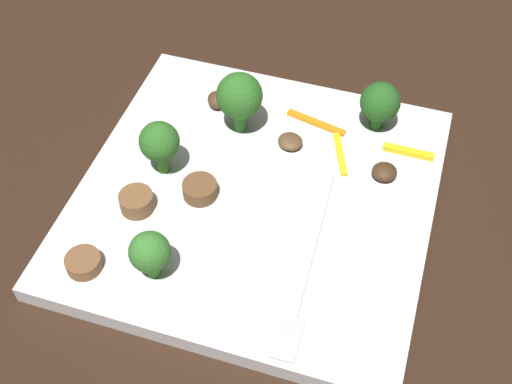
% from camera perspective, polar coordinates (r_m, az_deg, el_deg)
% --- Properties ---
extents(ground_plane, '(1.40, 1.40, 0.00)m').
position_cam_1_polar(ground_plane, '(0.58, 0.00, -1.02)').
color(ground_plane, black).
extents(plate, '(0.29, 0.29, 0.02)m').
position_cam_1_polar(plate, '(0.57, 0.00, -0.51)').
color(plate, white).
rests_on(plate, ground_plane).
extents(fork, '(0.18, 0.02, 0.00)m').
position_cam_1_polar(fork, '(0.52, 4.19, -6.67)').
color(fork, silver).
rests_on(fork, plate).
extents(broccoli_floret_0, '(0.04, 0.04, 0.05)m').
position_cam_1_polar(broccoli_floret_0, '(0.61, 10.40, 7.39)').
color(broccoli_floret_0, '#296420').
rests_on(broccoli_floret_0, plate).
extents(broccoli_floret_1, '(0.03, 0.03, 0.04)m').
position_cam_1_polar(broccoli_floret_1, '(0.50, -8.92, -5.08)').
color(broccoli_floret_1, '#408630').
rests_on(broccoli_floret_1, plate).
extents(broccoli_floret_2, '(0.03, 0.03, 0.05)m').
position_cam_1_polar(broccoli_floret_2, '(0.56, -8.19, 4.01)').
color(broccoli_floret_2, '#347525').
rests_on(broccoli_floret_2, plate).
extents(broccoli_floret_3, '(0.04, 0.04, 0.06)m').
position_cam_1_polar(broccoli_floret_3, '(0.59, -1.40, 8.03)').
color(broccoli_floret_3, '#347525').
rests_on(broccoli_floret_3, plate).
extents(sausage_slice_0, '(0.03, 0.03, 0.01)m').
position_cam_1_polar(sausage_slice_0, '(0.56, -4.74, 0.22)').
color(sausage_slice_0, brown).
rests_on(sausage_slice_0, plate).
extents(sausage_slice_1, '(0.03, 0.03, 0.01)m').
position_cam_1_polar(sausage_slice_1, '(0.53, -14.30, -5.80)').
color(sausage_slice_1, brown).
rests_on(sausage_slice_1, plate).
extents(sausage_slice_2, '(0.04, 0.04, 0.02)m').
position_cam_1_polar(sausage_slice_2, '(0.56, -10.01, -0.81)').
color(sausage_slice_2, brown).
rests_on(sausage_slice_2, plate).
extents(mushroom_0, '(0.03, 0.03, 0.01)m').
position_cam_1_polar(mushroom_0, '(0.60, 2.90, 4.27)').
color(mushroom_0, brown).
rests_on(mushroom_0, plate).
extents(mushroom_1, '(0.03, 0.02, 0.01)m').
position_cam_1_polar(mushroom_1, '(0.64, -3.35, 7.73)').
color(mushroom_1, '#4C331E').
rests_on(mushroom_1, plate).
extents(mushroom_2, '(0.03, 0.03, 0.01)m').
position_cam_1_polar(mushroom_2, '(0.58, 10.75, 1.68)').
color(mushroom_2, '#422B19').
rests_on(mushroom_2, plate).
extents(pepper_strip_0, '(0.01, 0.04, 0.00)m').
position_cam_1_polar(pepper_strip_0, '(0.61, 12.70, 3.31)').
color(pepper_strip_0, yellow).
rests_on(pepper_strip_0, plate).
extents(pepper_strip_1, '(0.02, 0.06, 0.00)m').
position_cam_1_polar(pepper_strip_1, '(0.62, 5.08, 5.83)').
color(pepper_strip_1, orange).
rests_on(pepper_strip_1, plate).
extents(pepper_strip_2, '(0.05, 0.02, 0.00)m').
position_cam_1_polar(pepper_strip_2, '(0.60, 7.09, 3.21)').
color(pepper_strip_2, yellow).
rests_on(pepper_strip_2, plate).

